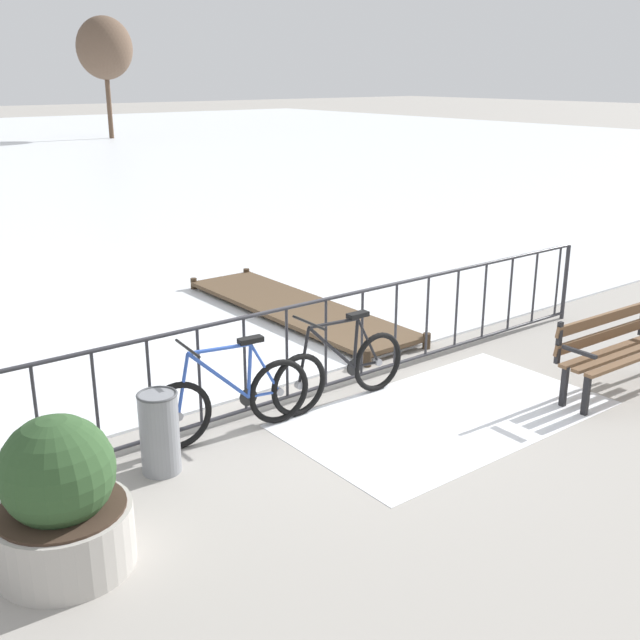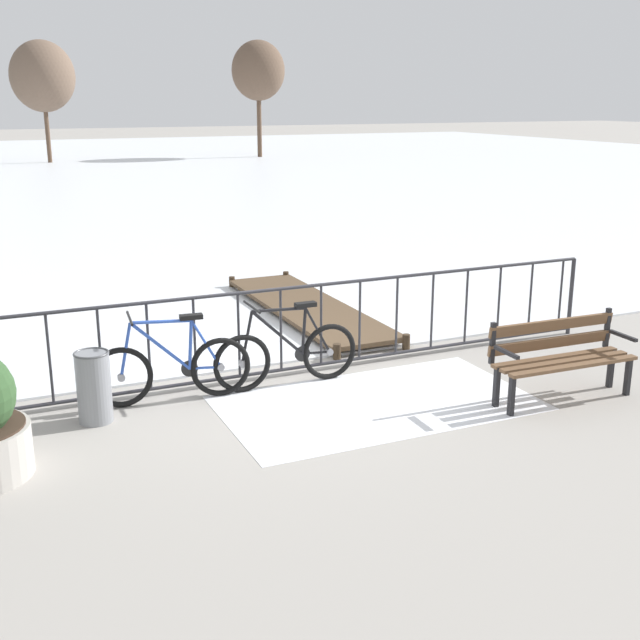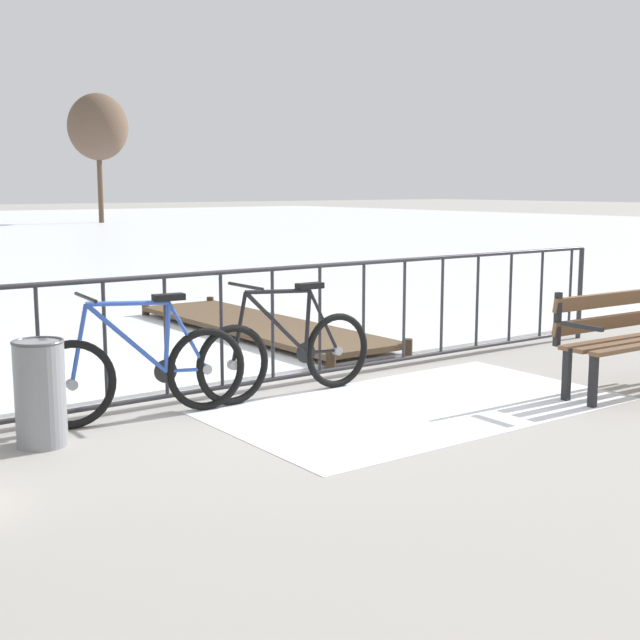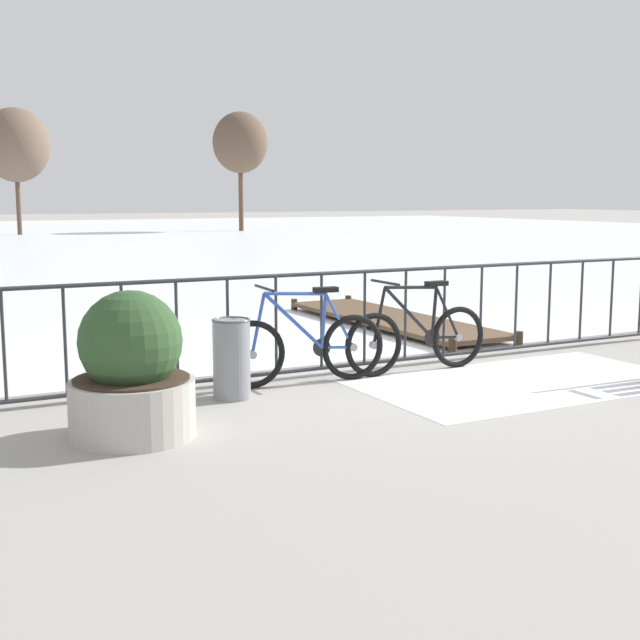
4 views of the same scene
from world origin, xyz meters
name	(u,v)px [view 1 (image 1 of 4)]	position (x,y,z in m)	size (l,w,h in m)	color
ground_plane	(307,398)	(0.00, 0.00, 0.00)	(160.00, 160.00, 0.00)	#9E9991
snow_patch	(447,414)	(0.88, -1.20, 0.00)	(3.30, 1.88, 0.01)	white
railing_fence	(307,349)	(0.00, 0.00, 0.56)	(9.06, 0.06, 1.07)	#2D2D33
bicycle_near_railing	(231,399)	(-1.09, -0.25, 0.37)	(1.71, 0.52, 0.97)	black
bicycle_second	(340,370)	(0.21, -0.30, 0.37)	(1.71, 0.52, 0.97)	black
park_bench	(614,346)	(2.72, -1.85, 0.51)	(1.61, 0.53, 0.89)	brown
planter_with_shrub	(61,502)	(-3.07, -1.27, 0.50)	(0.95, 0.95, 1.13)	#ADA8A0
trash_bin	(160,432)	(-1.93, -0.47, 0.37)	(0.35, 0.35, 0.73)	gray
wooden_dock	(296,308)	(1.61, 2.38, 0.12)	(1.10, 4.27, 0.20)	brown
tree_west_mid	(104,48)	(12.06, 33.07, 4.48)	(2.81, 2.81, 6.05)	brown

